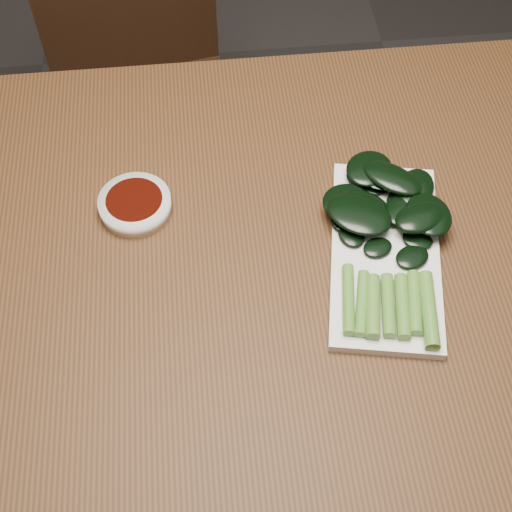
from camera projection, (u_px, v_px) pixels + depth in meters
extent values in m
plane|color=#2C2929|center=(258.00, 449.00, 1.57)|extent=(6.00, 6.00, 0.00)
cube|color=#482B14|center=(259.00, 264.00, 0.97)|extent=(1.40, 0.80, 0.04)
cube|color=black|center=(153.00, 124.00, 1.54)|extent=(0.44, 0.44, 0.04)
cylinder|color=black|center=(111.00, 258.00, 1.62)|extent=(0.04, 0.04, 0.41)
cylinder|color=black|center=(245.00, 226.00, 1.67)|extent=(0.04, 0.04, 0.41)
cylinder|color=black|center=(89.00, 158.00, 1.79)|extent=(0.04, 0.04, 0.41)
cylinder|color=black|center=(211.00, 132.00, 1.84)|extent=(0.04, 0.04, 0.41)
cylinder|color=white|center=(135.00, 205.00, 0.99)|extent=(0.10, 0.10, 0.02)
cylinder|color=#360B04|center=(134.00, 200.00, 0.98)|extent=(0.08, 0.08, 0.00)
cube|color=white|center=(385.00, 254.00, 0.95)|extent=(0.20, 0.32, 0.01)
cylinder|color=#589031|center=(348.00, 299.00, 0.89)|extent=(0.03, 0.10, 0.02)
cylinder|color=#589031|center=(362.00, 303.00, 0.89)|extent=(0.04, 0.09, 0.01)
cylinder|color=#589031|center=(373.00, 306.00, 0.88)|extent=(0.03, 0.09, 0.02)
cylinder|color=#589031|center=(388.00, 305.00, 0.89)|extent=(0.03, 0.09, 0.02)
cylinder|color=#589031|center=(402.00, 306.00, 0.88)|extent=(0.03, 0.09, 0.02)
cylinder|color=#589031|center=(414.00, 302.00, 0.89)|extent=(0.03, 0.09, 0.02)
cylinder|color=#589031|center=(429.00, 310.00, 0.88)|extent=(0.03, 0.11, 0.02)
ellipsoid|color=black|center=(360.00, 206.00, 0.98)|extent=(0.10, 0.09, 0.01)
ellipsoid|color=black|center=(345.00, 223.00, 0.96)|extent=(0.05, 0.05, 0.01)
ellipsoid|color=black|center=(400.00, 200.00, 0.98)|extent=(0.06, 0.06, 0.01)
ellipsoid|color=black|center=(359.00, 214.00, 0.95)|extent=(0.11, 0.11, 0.01)
ellipsoid|color=black|center=(416.00, 187.00, 0.98)|extent=(0.08, 0.08, 0.01)
ellipsoid|color=black|center=(374.00, 180.00, 0.99)|extent=(0.06, 0.06, 0.01)
ellipsoid|color=black|center=(408.00, 207.00, 0.97)|extent=(0.09, 0.09, 0.01)
ellipsoid|color=black|center=(369.00, 168.00, 1.00)|extent=(0.09, 0.09, 0.01)
ellipsoid|color=black|center=(379.00, 181.00, 1.01)|extent=(0.08, 0.07, 0.01)
ellipsoid|color=black|center=(366.00, 174.00, 1.01)|extent=(0.07, 0.06, 0.01)
ellipsoid|color=black|center=(420.00, 217.00, 0.95)|extent=(0.09, 0.07, 0.02)
ellipsoid|color=black|center=(429.00, 214.00, 0.95)|extent=(0.07, 0.08, 0.01)
ellipsoid|color=black|center=(373.00, 186.00, 1.00)|extent=(0.05, 0.05, 0.01)
ellipsoid|color=black|center=(414.00, 215.00, 0.97)|extent=(0.07, 0.08, 0.01)
ellipsoid|color=black|center=(346.00, 202.00, 0.97)|extent=(0.09, 0.09, 0.01)
ellipsoid|color=black|center=(392.00, 178.00, 0.98)|extent=(0.10, 0.09, 0.02)
ellipsoid|color=black|center=(357.00, 207.00, 0.97)|extent=(0.09, 0.07, 0.01)
ellipsoid|color=black|center=(378.00, 247.00, 0.94)|extent=(0.05, 0.04, 0.01)
ellipsoid|color=black|center=(418.00, 239.00, 0.95)|extent=(0.05, 0.05, 0.01)
ellipsoid|color=black|center=(351.00, 234.00, 0.95)|extent=(0.04, 0.05, 0.01)
ellipsoid|color=black|center=(412.00, 257.00, 0.93)|extent=(0.06, 0.05, 0.01)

